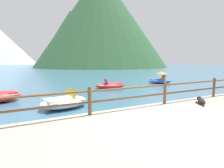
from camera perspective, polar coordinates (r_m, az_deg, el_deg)
name	(u,v)px	position (r m, az deg, el deg)	size (l,w,h in m)	color
ground_plane	(34,71)	(44.24, -23.33, 3.78)	(200.00, 200.00, 0.00)	#38607A
dock_railing	(132,94)	(6.88, 6.26, -3.08)	(23.92, 0.12, 0.95)	brown
dog_resting	(201,101)	(8.56, 26.31, -4.82)	(0.79, 0.82, 0.26)	black
pedal_boat_0	(64,102)	(8.80, -14.98, -5.51)	(2.51, 1.82, 0.88)	white
pedal_boat_2	(110,85)	(14.54, -0.51, -0.44)	(2.66, 1.92, 0.84)	red
pedal_boat_4	(160,80)	(18.58, 14.95, 1.33)	(2.62, 1.84, 1.19)	blue
cliff_headland	(96,23)	(71.95, -5.05, 18.74)	(49.18, 49.18, 35.39)	#2D5633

